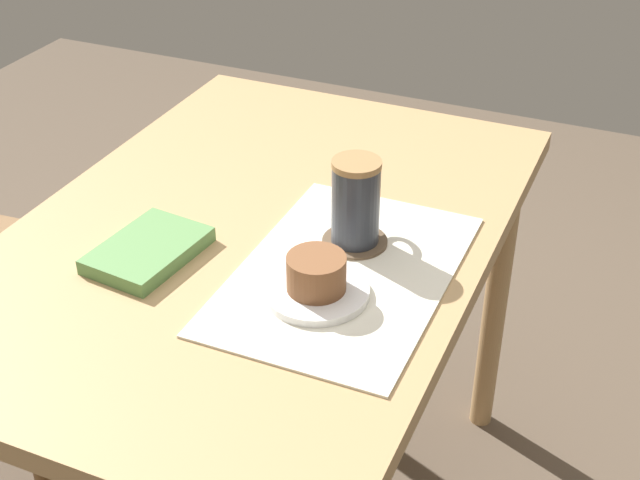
# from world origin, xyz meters

# --- Properties ---
(dining_table) EXTENTS (1.08, 0.74, 0.73)m
(dining_table) POSITION_xyz_m (0.00, 0.00, 0.64)
(dining_table) COLOR tan
(dining_table) RESTS_ON ground_plane
(placemat) EXTENTS (0.46, 0.30, 0.00)m
(placemat) POSITION_xyz_m (-0.06, -0.18, 0.74)
(placemat) COLOR silver
(placemat) RESTS_ON dining_table
(pastry_plate) EXTENTS (0.15, 0.15, 0.01)m
(pastry_plate) POSITION_xyz_m (-0.13, -0.16, 0.74)
(pastry_plate) COLOR white
(pastry_plate) RESTS_ON placemat
(pastry) EXTENTS (0.09, 0.09, 0.05)m
(pastry) POSITION_xyz_m (-0.13, -0.16, 0.78)
(pastry) COLOR brown
(pastry) RESTS_ON pastry_plate
(coffee_coaster) EXTENTS (0.10, 0.10, 0.00)m
(coffee_coaster) POSITION_xyz_m (0.02, -0.16, 0.74)
(coffee_coaster) COLOR brown
(coffee_coaster) RESTS_ON placemat
(coffee_mug) EXTENTS (0.11, 0.08, 0.14)m
(coffee_mug) POSITION_xyz_m (0.02, -0.16, 0.81)
(coffee_mug) COLOR #2D333D
(coffee_mug) RESTS_ON coffee_coaster
(small_book) EXTENTS (0.19, 0.14, 0.02)m
(small_book) POSITION_xyz_m (-0.14, 0.11, 0.75)
(small_book) COLOR #598C4C
(small_book) RESTS_ON dining_table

